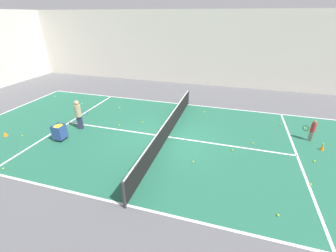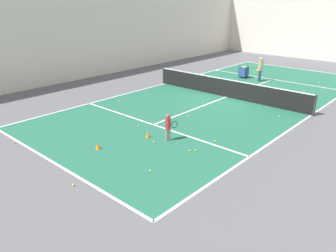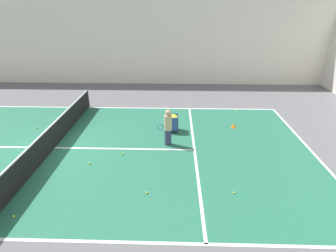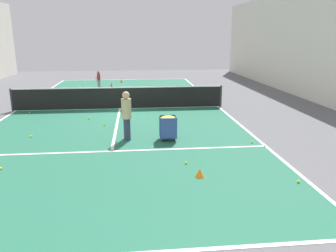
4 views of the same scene
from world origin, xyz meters
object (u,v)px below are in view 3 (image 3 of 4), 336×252
at_px(tennis_net, 52,137).
at_px(coach_at_net, 168,125).
at_px(ball_cart, 173,120).
at_px(training_cone_1, 234,125).

relative_size(tennis_net, coach_at_net, 6.08).
relative_size(tennis_net, ball_cart, 11.97).
bearing_deg(training_cone_1, ball_cart, -81.04).
bearing_deg(training_cone_1, coach_at_net, -60.46).
distance_m(tennis_net, coach_at_net, 4.90).
bearing_deg(tennis_net, coach_at_net, 95.24).
bearing_deg(coach_at_net, tennis_net, -13.04).
distance_m(coach_at_net, ball_cart, 1.42).
bearing_deg(ball_cart, coach_at_net, -8.39).
xyz_separation_m(tennis_net, training_cone_1, (-2.28, 8.10, -0.43)).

